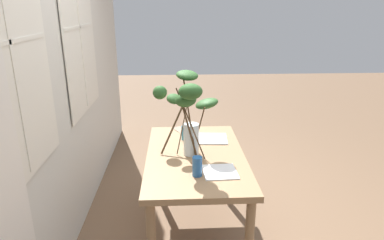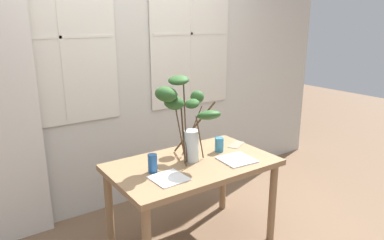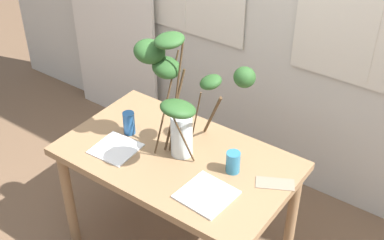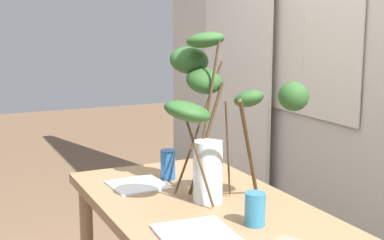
% 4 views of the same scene
% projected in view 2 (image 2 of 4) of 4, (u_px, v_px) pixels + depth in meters
% --- Properties ---
extents(back_wall_with_windows, '(5.10, 0.14, 3.00)m').
position_uv_depth(back_wall_with_windows, '(130.00, 53.00, 3.39)').
color(back_wall_with_windows, beige).
rests_on(back_wall_with_windows, ground).
extents(dining_table, '(1.28, 0.76, 0.74)m').
position_uv_depth(dining_table, '(193.00, 173.00, 2.80)').
color(dining_table, '#93704C').
rests_on(dining_table, ground).
extents(vase_with_branches, '(0.62, 0.58, 0.69)m').
position_uv_depth(vase_with_branches, '(186.00, 114.00, 2.70)').
color(vase_with_branches, silver).
rests_on(vase_with_branches, dining_table).
extents(drinking_glass_blue_left, '(0.07, 0.07, 0.14)m').
position_uv_depth(drinking_glass_blue_left, '(153.00, 163.00, 2.57)').
color(drinking_glass_blue_left, '#235693').
rests_on(drinking_glass_blue_left, dining_table).
extents(drinking_glass_blue_right, '(0.08, 0.08, 0.12)m').
position_uv_depth(drinking_glass_blue_right, '(219.00, 145.00, 2.98)').
color(drinking_glass_blue_right, teal).
rests_on(drinking_glass_blue_right, dining_table).
extents(plate_square_left, '(0.24, 0.24, 0.01)m').
position_uv_depth(plate_square_left, '(169.00, 178.00, 2.48)').
color(plate_square_left, white).
rests_on(plate_square_left, dining_table).
extents(plate_square_right, '(0.27, 0.27, 0.01)m').
position_uv_depth(plate_square_right, '(237.00, 160.00, 2.81)').
color(plate_square_right, white).
rests_on(plate_square_right, dining_table).
extents(napkin_folded, '(0.22, 0.17, 0.00)m').
position_uv_depth(napkin_folded, '(236.00, 145.00, 3.16)').
color(napkin_folded, gray).
rests_on(napkin_folded, dining_table).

